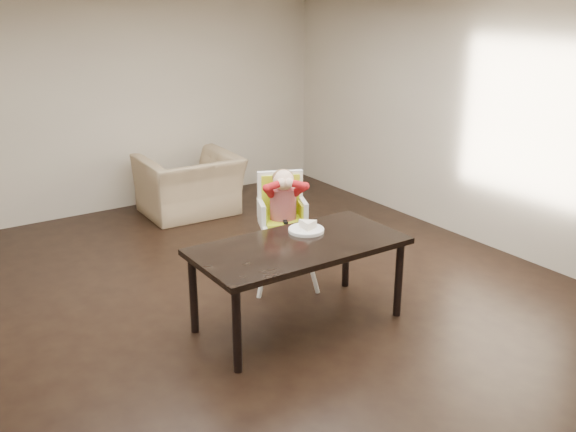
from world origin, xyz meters
name	(u,v)px	position (x,y,z in m)	size (l,w,h in m)	color
ground	(256,306)	(0.00, 0.00, 0.00)	(7.00, 7.00, 0.00)	black
room_walls	(252,106)	(0.00, 0.00, 1.86)	(6.02, 7.02, 2.71)	#BCAF9C
dining_table	(299,252)	(0.14, -0.48, 0.67)	(1.80, 0.90, 0.75)	black
high_chair	(283,203)	(0.50, 0.31, 0.83)	(0.64, 0.64, 1.17)	white
plate	(307,228)	(0.37, -0.28, 0.78)	(0.34, 0.34, 0.09)	white
armchair	(189,175)	(0.66, 2.74, 0.52)	(1.19, 0.78, 1.04)	tan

